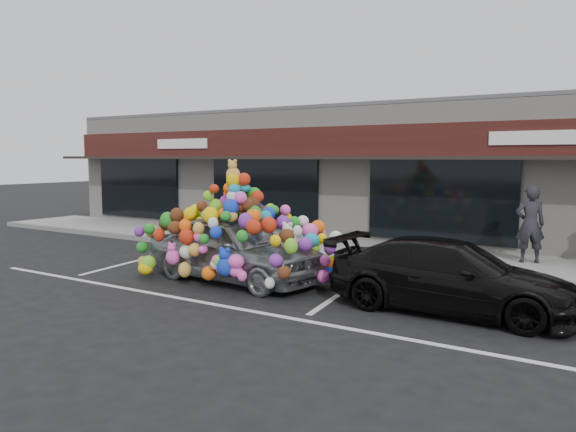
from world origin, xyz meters
The scene contains 10 objects.
ground centered at (0.00, 0.00, 0.00)m, with size 90.00×90.00×0.00m, color black.
shop_building centered at (0.00, 8.44, 2.16)m, with size 24.00×7.20×4.31m.
sidewalk centered at (0.00, 4.00, 0.07)m, with size 26.00×3.00×0.15m, color gray.
kerb centered at (0.00, 2.50, 0.07)m, with size 26.00×0.18×0.16m, color slate.
parking_stripe_left centered at (-3.20, 0.20, 0.00)m, with size 0.12×4.40×0.01m, color silver.
parking_stripe_mid centered at (2.80, 0.20, 0.00)m, with size 0.12×4.40×0.01m, color silver.
lane_line centered at (2.00, -2.30, 0.00)m, with size 14.00×0.12×0.01m, color silver.
toy_car centered at (0.41, -0.52, 0.88)m, with size 3.03×4.62×2.60m.
black_sedan centered at (5.06, -0.45, 0.62)m, with size 4.27×1.74×1.24m, color black.
pedestrian_a centered at (5.55, 4.30, 1.07)m, with size 0.67×0.44×1.84m, color #242228.
Camera 1 is at (7.76, -9.99, 2.66)m, focal length 35.00 mm.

